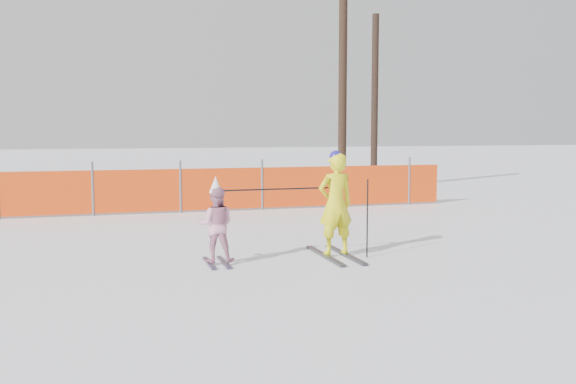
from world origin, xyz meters
name	(u,v)px	position (x,y,z in m)	size (l,w,h in m)	color
ground	(297,261)	(0.00, 0.00, 0.00)	(120.00, 120.00, 0.00)	white
adult	(336,204)	(0.67, 0.15, 0.82)	(0.62, 1.60, 1.66)	black
child	(216,224)	(-1.21, 0.12, 0.59)	(0.63, 0.88, 1.30)	black
ski_poles	(316,202)	(0.32, 0.06, 0.88)	(2.22, 0.22, 1.22)	black
safety_fence	(110,191)	(-2.65, 6.16, 0.56)	(16.85, 0.06, 1.25)	#595960
tree_trunks	(355,90)	(5.18, 10.52, 3.25)	(1.55, 0.66, 6.93)	black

